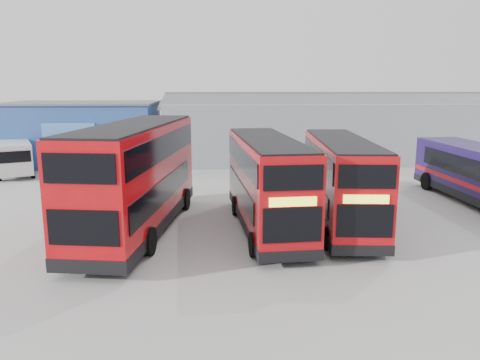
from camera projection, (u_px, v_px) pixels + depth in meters
ground_plane at (274, 219)px, 23.19m from camera, size 120.00×120.00×0.00m
office_block at (84, 132)px, 39.57m from camera, size 12.30×8.32×5.12m
maintenance_shed at (334, 129)px, 42.64m from camera, size 30.50×12.00×5.89m
double_decker_left at (137, 179)px, 20.77m from camera, size 4.39×11.81×4.89m
double_decker_centre at (267, 185)px, 21.20m from camera, size 3.15×10.12×4.22m
double_decker_right at (341, 183)px, 21.75m from camera, size 3.08×9.87×4.11m
panel_van at (14, 157)px, 34.19m from camera, size 4.35×6.01×2.46m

